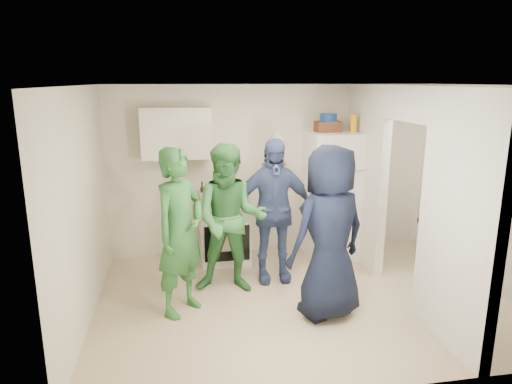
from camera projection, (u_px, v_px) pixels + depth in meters
floor at (302, 299)px, 5.46m from camera, size 4.80×4.80×0.00m
wall_back at (273, 170)px, 6.79m from camera, size 4.80×0.00×4.80m
wall_front at (364, 253)px, 3.54m from camera, size 4.80×0.00×4.80m
wall_left at (82, 208)px, 4.76m from camera, size 0.00×3.40×3.40m
wall_right at (494, 190)px, 5.56m from camera, size 0.00×3.40×3.40m
ceiling at (307, 85)px, 4.87m from camera, size 4.80×4.80×0.00m
partition_pier_back at (365, 175)px, 6.42m from camera, size 0.12×1.20×2.50m
partition_pier_front at (459, 222)px, 4.31m from camera, size 0.12×1.20×2.50m
partition_header at (410, 103)px, 5.11m from camera, size 0.12×1.00×0.40m
stove at (225, 232)px, 6.54m from camera, size 0.72×0.60×0.86m
upper_cabinet at (176, 133)px, 6.24m from camera, size 0.95×0.34×0.70m
fridge at (333, 195)px, 6.66m from camera, size 0.76×0.74×1.84m
wicker_basket at (328, 127)px, 6.46m from camera, size 0.35×0.25×0.15m
blue_bowl at (328, 117)px, 6.42m from camera, size 0.24×0.24×0.11m
yellow_cup_stack_top at (354, 124)px, 6.35m from camera, size 0.09×0.09×0.25m
wall_clock at (277, 140)px, 6.67m from camera, size 0.22×0.02×0.22m
spice_shelf at (274, 164)px, 6.72m from camera, size 0.35×0.08×0.03m
nook_window at (486, 155)px, 5.66m from camera, size 0.03×0.70×0.80m
nook_window_frame at (485, 155)px, 5.65m from camera, size 0.04×0.76×0.86m
nook_valance at (487, 127)px, 5.57m from camera, size 0.04×0.82×0.18m
yellow_cup_stack_stove at (217, 199)px, 6.18m from camera, size 0.09×0.09×0.25m
red_cup at (242, 202)px, 6.27m from camera, size 0.09×0.09×0.12m
person_green_left at (180, 232)px, 4.98m from camera, size 0.79×0.81×1.88m
person_green_center at (230, 220)px, 5.50m from camera, size 1.01×0.86×1.84m
person_denim at (272, 211)px, 5.82m from camera, size 1.10×0.47×1.86m
person_navy at (329, 233)px, 4.90m from camera, size 1.08×0.89×1.91m
person_nook at (448, 212)px, 6.02m from camera, size 0.74×1.16×1.72m
bottle_a at (202, 192)px, 6.47m from camera, size 0.07×0.07×0.30m
bottle_b at (212, 195)px, 6.28m from camera, size 0.07×0.07×0.31m
bottle_c at (216, 192)px, 6.55m from camera, size 0.06×0.06×0.26m
bottle_d at (227, 194)px, 6.37m from camera, size 0.07×0.07×0.30m
bottle_e at (228, 191)px, 6.58m from camera, size 0.06×0.06×0.28m
bottle_f at (236, 193)px, 6.46m from camera, size 0.07×0.07×0.27m
bottle_g at (240, 190)px, 6.57m from camera, size 0.07×0.07×0.31m
bottle_h at (202, 197)px, 6.24m from camera, size 0.08×0.08×0.27m
bottle_i at (227, 192)px, 6.51m from camera, size 0.07×0.07×0.29m
bottle_j at (246, 193)px, 6.35m from camera, size 0.07×0.07×0.33m
bottle_k at (208, 194)px, 6.40m from camera, size 0.06×0.06×0.28m
bottle_l at (237, 194)px, 6.29m from camera, size 0.07×0.07×0.33m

